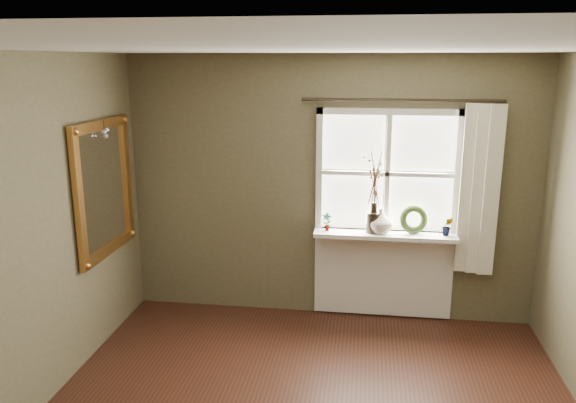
% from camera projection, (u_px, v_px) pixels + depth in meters
% --- Properties ---
extents(ceiling, '(4.50, 4.50, 0.00)m').
position_uv_depth(ceiling, '(305.00, 48.00, 3.03)').
color(ceiling, silver).
rests_on(ceiling, ground).
extents(wall_back, '(4.00, 0.10, 2.60)m').
position_uv_depth(wall_back, '(330.00, 189.00, 5.55)').
color(wall_back, brown).
rests_on(wall_back, ground).
extents(window_frame, '(1.36, 0.06, 1.24)m').
position_uv_depth(window_frame, '(387.00, 174.00, 5.37)').
color(window_frame, white).
rests_on(window_frame, wall_back).
extents(window_sill, '(1.36, 0.26, 0.04)m').
position_uv_depth(window_sill, '(385.00, 235.00, 5.40)').
color(window_sill, white).
rests_on(window_sill, wall_back).
extents(window_apron, '(1.36, 0.04, 0.88)m').
position_uv_depth(window_apron, '(383.00, 274.00, 5.62)').
color(window_apron, white).
rests_on(window_apron, ground).
extents(dark_jug, '(0.15, 0.15, 0.20)m').
position_uv_depth(dark_jug, '(373.00, 222.00, 5.39)').
color(dark_jug, black).
rests_on(dark_jug, window_sill).
extents(cream_vase, '(0.23, 0.23, 0.24)m').
position_uv_depth(cream_vase, '(381.00, 221.00, 5.38)').
color(cream_vase, beige).
rests_on(cream_vase, window_sill).
extents(wreath, '(0.30, 0.19, 0.28)m').
position_uv_depth(wreath, '(413.00, 222.00, 5.37)').
color(wreath, '#2F431E').
rests_on(wreath, window_sill).
extents(potted_plant_left, '(0.10, 0.07, 0.18)m').
position_uv_depth(potted_plant_left, '(327.00, 222.00, 5.45)').
color(potted_plant_left, '#2F431E').
rests_on(potted_plant_left, window_sill).
extents(potted_plant_right, '(0.11, 0.10, 0.18)m').
position_uv_depth(potted_plant_right, '(447.00, 226.00, 5.30)').
color(potted_plant_right, '#2F431E').
rests_on(potted_plant_right, window_sill).
extents(curtain, '(0.36, 0.12, 1.59)m').
position_uv_depth(curtain, '(479.00, 190.00, 5.18)').
color(curtain, silver).
rests_on(curtain, wall_back).
extents(curtain_rod, '(1.84, 0.03, 0.03)m').
position_uv_depth(curtain_rod, '(402.00, 100.00, 5.12)').
color(curtain_rod, black).
rests_on(curtain_rod, wall_back).
extents(gilt_mirror, '(0.10, 1.02, 1.22)m').
position_uv_depth(gilt_mirror, '(104.00, 188.00, 5.01)').
color(gilt_mirror, white).
rests_on(gilt_mirror, wall_left).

